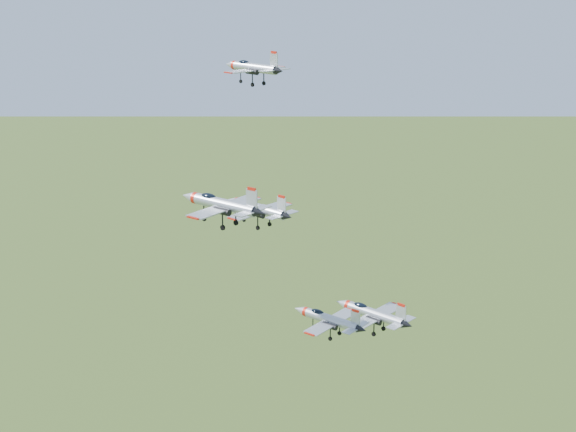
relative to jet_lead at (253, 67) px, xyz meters
The scene contains 5 objects.
jet_lead is the anchor object (origin of this frame).
jet_left_high 24.39m from the jet_lead, 48.60° to the right, with size 13.94×11.59×3.72m.
jet_right_high 41.99m from the jet_lead, 55.86° to the right, with size 12.95×10.62×3.47m.
jet_left_low 44.63m from the jet_lead, 19.14° to the right, with size 13.26×10.97×3.54m.
jet_right_low 49.75m from the jet_lead, 38.46° to the right, with size 10.74×8.83×2.88m.
Camera 1 is at (64.42, -88.72, 178.20)m, focal length 50.00 mm.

